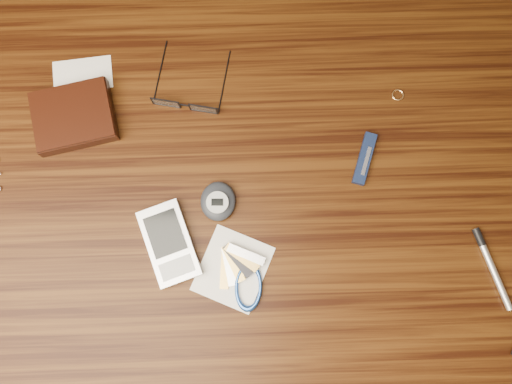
# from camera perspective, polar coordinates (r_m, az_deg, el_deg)

# --- Properties ---
(ground) EXTENTS (3.80, 3.80, 0.00)m
(ground) POSITION_cam_1_polar(r_m,az_deg,el_deg) (1.52, -1.02, -5.65)
(ground) COLOR #472814
(ground) RESTS_ON ground
(desk) EXTENTS (1.00, 0.70, 0.75)m
(desk) POSITION_cam_1_polar(r_m,az_deg,el_deg) (0.87, -1.77, -1.75)
(desk) COLOR #351B08
(desk) RESTS_ON ground
(wallet_and_card) EXTENTS (0.14, 0.17, 0.03)m
(wallet_and_card) POSITION_cam_1_polar(r_m,az_deg,el_deg) (0.84, -20.10, 8.21)
(wallet_and_card) COLOR black
(wallet_and_card) RESTS_ON desk
(eyeglasses) EXTENTS (0.13, 0.13, 0.02)m
(eyeglasses) POSITION_cam_1_polar(r_m,az_deg,el_deg) (0.81, -8.06, 10.12)
(eyeglasses) COLOR black
(eyeglasses) RESTS_ON desk
(gold_ring) EXTENTS (0.03, 0.03, 0.00)m
(gold_ring) POSITION_cam_1_polar(r_m,az_deg,el_deg) (0.85, 15.89, 10.61)
(gold_ring) COLOR #EDB56B
(gold_ring) RESTS_ON desk
(pda_phone) EXTENTS (0.10, 0.14, 0.02)m
(pda_phone) POSITION_cam_1_polar(r_m,az_deg,el_deg) (0.77, -9.89, -5.81)
(pda_phone) COLOR #BBBABF
(pda_phone) RESTS_ON desk
(pedometer) EXTENTS (0.06, 0.06, 0.03)m
(pedometer) POSITION_cam_1_polar(r_m,az_deg,el_deg) (0.76, -4.37, -1.07)
(pedometer) COLOR #20242B
(pedometer) RESTS_ON desk
(notepad_keys) EXTENTS (0.13, 0.14, 0.01)m
(notepad_keys) POSITION_cam_1_polar(r_m,az_deg,el_deg) (0.76, -1.73, -9.60)
(notepad_keys) COLOR silver
(notepad_keys) RESTS_ON desk
(pocket_knife) EXTENTS (0.04, 0.09, 0.01)m
(pocket_knife) POSITION_cam_1_polar(r_m,az_deg,el_deg) (0.80, 12.30, 3.74)
(pocket_knife) COLOR #111D3A
(pocket_knife) RESTS_ON desk
(silver_pen) EXTENTS (0.05, 0.12, 0.01)m
(silver_pen) POSITION_cam_1_polar(r_m,az_deg,el_deg) (0.83, 25.14, -7.26)
(silver_pen) COLOR silver
(silver_pen) RESTS_ON desk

